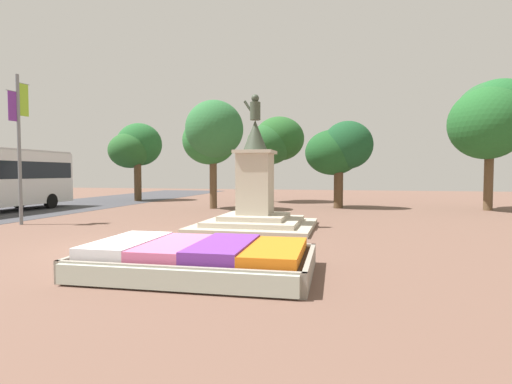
% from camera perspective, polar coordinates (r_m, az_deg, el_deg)
% --- Properties ---
extents(ground_plane, '(80.46, 80.46, 0.00)m').
position_cam_1_polar(ground_plane, '(12.13, -17.08, -7.60)').
color(ground_plane, brown).
extents(flower_planter, '(4.92, 3.06, 0.68)m').
position_cam_1_polar(flower_planter, '(8.75, -8.39, -9.44)').
color(flower_planter, '#38281C').
rests_on(flower_planter, ground_plane).
extents(statue_monument, '(4.51, 4.51, 5.18)m').
position_cam_1_polar(statue_monument, '(15.56, -0.11, -1.19)').
color(statue_monument, '#B0A692').
rests_on(statue_monument, ground_plane).
extents(banner_pole, '(0.22, 1.03, 6.18)m').
position_cam_1_polar(banner_pole, '(19.22, -30.74, 6.02)').
color(banner_pole, slate).
rests_on(banner_pole, ground_plane).
extents(park_tree_far_left, '(4.14, 4.11, 6.28)m').
position_cam_1_polar(park_tree_far_left, '(29.65, 2.74, 7.35)').
color(park_tree_far_left, brown).
rests_on(park_tree_far_left, ground_plane).
extents(park_tree_behind_statue, '(4.89, 5.19, 7.50)m').
position_cam_1_polar(park_tree_behind_statue, '(26.71, 30.64, 9.24)').
color(park_tree_behind_statue, brown).
rests_on(park_tree_behind_statue, ground_plane).
extents(park_tree_far_right, '(4.09, 3.17, 5.27)m').
position_cam_1_polar(park_tree_far_right, '(24.98, 11.78, 5.92)').
color(park_tree_far_right, '#4C3823').
rests_on(park_tree_far_right, ground_plane).
extents(park_tree_street_side, '(3.86, 4.02, 6.34)m').
position_cam_1_polar(park_tree_street_side, '(23.81, -6.26, 8.19)').
color(park_tree_street_side, brown).
rests_on(park_tree_street_side, ground_plane).
extents(park_tree_mid_canopy, '(3.85, 3.84, 6.03)m').
position_cam_1_polar(park_tree_mid_canopy, '(32.59, -16.88, 6.11)').
color(park_tree_mid_canopy, '#4C3823').
rests_on(park_tree_mid_canopy, ground_plane).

